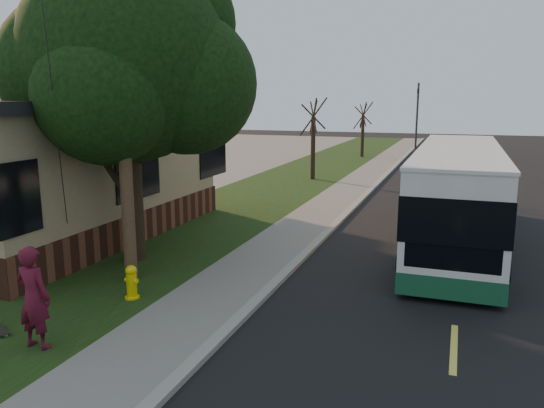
% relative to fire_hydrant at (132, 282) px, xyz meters
% --- Properties ---
extents(ground, '(120.00, 120.00, 0.00)m').
position_rel_fire_hydrant_xyz_m(ground, '(2.60, 0.00, -0.43)').
color(ground, black).
rests_on(ground, ground).
extents(road, '(8.00, 80.00, 0.01)m').
position_rel_fire_hydrant_xyz_m(road, '(6.60, 10.00, -0.43)').
color(road, black).
rests_on(road, ground).
extents(curb, '(0.25, 80.00, 0.12)m').
position_rel_fire_hydrant_xyz_m(curb, '(2.60, 10.00, -0.37)').
color(curb, gray).
rests_on(curb, ground).
extents(sidewalk, '(2.00, 80.00, 0.08)m').
position_rel_fire_hydrant_xyz_m(sidewalk, '(1.60, 10.00, -0.39)').
color(sidewalk, slate).
rests_on(sidewalk, ground).
extents(grass_verge, '(5.00, 80.00, 0.07)m').
position_rel_fire_hydrant_xyz_m(grass_verge, '(-1.90, 10.00, -0.40)').
color(grass_verge, black).
rests_on(grass_verge, ground).
extents(building_lot, '(15.00, 80.00, 0.04)m').
position_rel_fire_hydrant_xyz_m(building_lot, '(-11.90, 10.00, -0.41)').
color(building_lot, slate).
rests_on(building_lot, ground).
extents(fire_hydrant, '(0.32, 0.32, 0.74)m').
position_rel_fire_hydrant_xyz_m(fire_hydrant, '(0.00, 0.00, 0.00)').
color(fire_hydrant, yellow).
rests_on(fire_hydrant, grass_verge).
extents(utility_pole, '(2.86, 3.21, 9.07)m').
position_rel_fire_hydrant_xyz_m(utility_pole, '(-0.71, 0.99, 4.20)').
color(utility_pole, '#473321').
rests_on(utility_pole, ground).
extents(leafy_tree, '(6.30, 6.00, 7.80)m').
position_rel_fire_hydrant_xyz_m(leafy_tree, '(-1.57, 2.65, 4.73)').
color(leafy_tree, black).
rests_on(leafy_tree, grass_verge).
extents(bare_tree_near, '(1.38, 1.21, 4.31)m').
position_rel_fire_hydrant_xyz_m(bare_tree_near, '(-0.90, 18.00, 1.72)').
color(bare_tree_near, black).
rests_on(bare_tree_near, grass_verge).
extents(bare_tree_far, '(1.38, 1.21, 4.03)m').
position_rel_fire_hydrant_xyz_m(bare_tree_far, '(-0.40, 30.00, 1.57)').
color(bare_tree_far, black).
rests_on(bare_tree_far, grass_verge).
extents(traffic_signal, '(0.18, 0.22, 5.50)m').
position_rel_fire_hydrant_xyz_m(traffic_signal, '(3.10, 34.00, 2.73)').
color(traffic_signal, '#2D2D30').
rests_on(traffic_signal, ground).
extents(transit_bus, '(2.47, 10.73, 2.91)m').
position_rel_fire_hydrant_xyz_m(transit_bus, '(6.46, 7.26, 1.12)').
color(transit_bus, silver).
rests_on(transit_bus, ground).
extents(skateboarder, '(0.67, 0.45, 1.82)m').
position_rel_fire_hydrant_xyz_m(skateboarder, '(-0.22, -2.51, 0.55)').
color(skateboarder, '#531022').
rests_on(skateboarder, grass_verge).
extents(distant_car, '(1.68, 4.12, 1.40)m').
position_rel_fire_hydrant_xyz_m(distant_car, '(6.34, 30.64, 0.27)').
color(distant_car, black).
rests_on(distant_car, ground).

